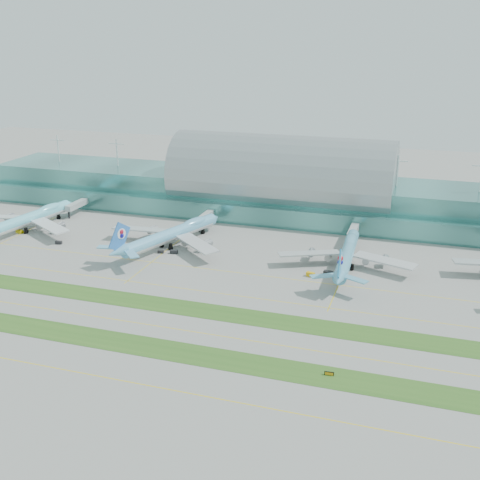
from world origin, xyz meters
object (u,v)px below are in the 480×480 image
(airliner_a, at_px, (27,219))
(airliner_b, at_px, (172,234))
(terminal, at_px, (282,188))
(taxiway_sign_east, at_px, (329,374))
(airliner_c, at_px, (347,254))

(airliner_a, distance_m, airliner_b, 78.86)
(terminal, distance_m, taxiway_sign_east, 165.33)
(airliner_a, bearing_deg, airliner_b, 9.04)
(airliner_a, bearing_deg, airliner_c, 8.50)
(airliner_b, relative_size, airliner_c, 1.05)
(airliner_a, distance_m, airliner_c, 160.19)
(taxiway_sign_east, bearing_deg, airliner_a, 148.58)
(terminal, bearing_deg, airliner_a, -149.34)
(terminal, height_order, airliner_c, terminal)
(taxiway_sign_east, bearing_deg, airliner_b, 131.36)
(terminal, distance_m, airliner_c, 82.14)
(airliner_c, bearing_deg, taxiway_sign_east, -87.19)
(airliner_b, bearing_deg, taxiway_sign_east, -26.16)
(terminal, distance_m, airliner_a, 133.19)
(airliner_a, height_order, airliner_c, airliner_a)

